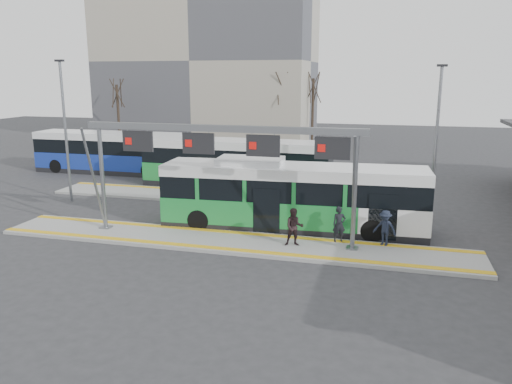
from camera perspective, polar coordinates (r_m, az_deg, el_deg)
ground at (r=22.91m, az=-3.07°, el=-5.89°), size 120.00×120.00×0.00m
platform_main at (r=22.89m, az=-3.07°, el=-5.71°), size 22.00×3.00×0.15m
platform_second at (r=31.42m, az=-5.54°, el=-0.51°), size 20.00×3.00×0.15m
tactile_main at (r=22.86m, az=-3.07°, el=-5.51°), size 22.00×2.65×0.02m
tactile_second at (r=32.45m, az=-4.84°, el=0.09°), size 20.00×0.35×0.02m
gantry at (r=22.24m, az=-3.86°, el=4.93°), size 13.00×1.68×5.20m
apartment_block at (r=60.29m, az=-5.43°, el=14.76°), size 24.50×12.50×18.40m
hero_bus at (r=24.65m, az=4.13°, el=-0.62°), size 12.96×3.43×3.53m
bg_bus_green at (r=34.16m, az=-2.26°, el=3.24°), size 12.92×2.92×3.22m
bg_bus_blue at (r=40.84m, az=-16.16°, el=4.32°), size 12.15×2.81×3.16m
passenger_a at (r=22.73m, az=9.48°, el=-3.67°), size 0.69×0.58×1.63m
passenger_b at (r=21.98m, az=4.40°, el=-4.02°), size 0.96×0.83×1.69m
passenger_c at (r=22.65m, az=14.52°, el=-4.01°), size 1.17×0.90×1.60m
tree_left at (r=52.20m, az=2.93°, el=11.70°), size 1.40×1.40×8.12m
tree_mid at (r=55.38m, az=6.56°, el=11.74°), size 1.40×1.40×8.15m
tree_far at (r=55.66m, az=-15.60°, el=10.79°), size 1.40×1.40×7.42m
lamp_west at (r=31.76m, az=-20.96°, el=6.80°), size 0.50×0.25×8.37m
lamp_east at (r=27.20m, az=19.88°, el=5.59°), size 0.50×0.25×8.02m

